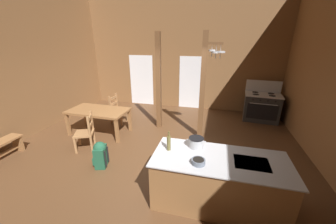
{
  "coord_description": "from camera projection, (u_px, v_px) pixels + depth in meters",
  "views": [
    {
      "loc": [
        1.4,
        -3.72,
        2.67
      ],
      "look_at": [
        0.36,
        0.43,
        1.06
      ],
      "focal_mm": 20.79,
      "sensor_mm": 36.0,
      "label": 1
    }
  ],
  "objects": [
    {
      "name": "wall_back",
      "position": [
        182.0,
        50.0,
        7.45
      ],
      "size": [
        8.23,
        0.14,
        4.52
      ],
      "primitive_type": "cube",
      "color": "brown",
      "rests_on": "ground_plane"
    },
    {
      "name": "ground_plane",
      "position": [
        149.0,
        160.0,
        4.65
      ],
      "size": [
        8.23,
        8.63,
        0.1
      ],
      "primitive_type": "cube",
      "color": "brown"
    },
    {
      "name": "glazed_panel_back_right",
      "position": [
        190.0,
        83.0,
        7.74
      ],
      "size": [
        0.84,
        0.01,
        2.05
      ],
      "primitive_type": "cube",
      "color": "white",
      "rests_on": "ground_plane"
    },
    {
      "name": "kitchen_island",
      "position": [
        218.0,
        181.0,
        3.25
      ],
      "size": [
        2.16,
        0.96,
        0.89
      ],
      "color": "olive",
      "rests_on": "ground_plane"
    },
    {
      "name": "backpack",
      "position": [
        100.0,
        154.0,
        4.26
      ],
      "size": [
        0.36,
        0.37,
        0.6
      ],
      "color": "#1E5138",
      "rests_on": "ground_plane"
    },
    {
      "name": "stove_range",
      "position": [
        261.0,
        107.0,
        6.7
      ],
      "size": [
        1.21,
        0.91,
        1.32
      ],
      "color": "#2C2C2C",
      "rests_on": "ground_plane"
    },
    {
      "name": "dining_table",
      "position": [
        98.0,
        113.0,
        5.67
      ],
      "size": [
        1.72,
        0.94,
        0.74
      ],
      "color": "olive",
      "rests_on": "ground_plane"
    },
    {
      "name": "bottle_tall_on_counter",
      "position": [
        169.0,
        143.0,
        3.29
      ],
      "size": [
        0.07,
        0.07,
        0.35
      ],
      "color": "brown",
      "rests_on": "kitchen_island"
    },
    {
      "name": "stockpot_on_counter",
      "position": [
        196.0,
        142.0,
        3.4
      ],
      "size": [
        0.33,
        0.26,
        0.18
      ],
      "color": "#B7BABF",
      "rests_on": "kitchen_island"
    },
    {
      "name": "support_post_with_pot_rack",
      "position": [
        204.0,
        84.0,
        5.15
      ],
      "size": [
        0.58,
        0.26,
        2.87
      ],
      "color": "brown",
      "rests_on": "ground_plane"
    },
    {
      "name": "support_post_center",
      "position": [
        159.0,
        83.0,
        5.82
      ],
      "size": [
        0.14,
        0.14,
        2.87
      ],
      "color": "brown",
      "rests_on": "ground_plane"
    },
    {
      "name": "glazed_door_back_left",
      "position": [
        142.0,
        80.0,
        8.21
      ],
      "size": [
        1.0,
        0.01,
        2.05
      ],
      "primitive_type": "cube",
      "color": "white",
      "rests_on": "ground_plane"
    },
    {
      "name": "ladderback_chair_near_window",
      "position": [
        118.0,
        110.0,
        6.5
      ],
      "size": [
        0.48,
        0.48,
        0.95
      ],
      "color": "#9E7044",
      "rests_on": "ground_plane"
    },
    {
      "name": "mixing_bowl_on_counter",
      "position": [
        198.0,
        162.0,
        2.96
      ],
      "size": [
        0.21,
        0.21,
        0.08
      ],
      "color": "slate",
      "rests_on": "kitchen_island"
    },
    {
      "name": "ladderback_chair_by_post",
      "position": [
        86.0,
        133.0,
        4.91
      ],
      "size": [
        0.58,
        0.58,
        0.95
      ],
      "color": "#9E7044",
      "rests_on": "ground_plane"
    }
  ]
}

